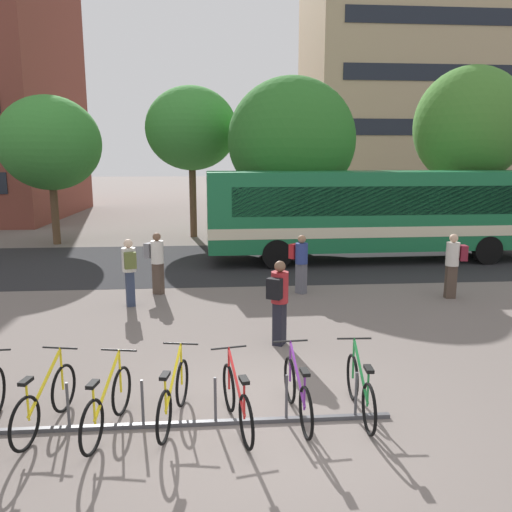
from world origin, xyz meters
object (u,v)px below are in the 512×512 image
Objects in this scene: commuter_maroon_pack_1 at (453,261)px; commuter_black_pack_4 at (279,297)px; parked_bicycle_green_7 at (360,390)px; parked_bicycle_yellow_2 at (45,402)px; city_bus at (376,211)px; street_tree_3 at (291,140)px; street_tree_2 at (191,129)px; commuter_olive_pack_2 at (129,268)px; street_tree_0 at (469,126)px; commuter_red_pack_0 at (300,260)px; parked_bicycle_red_5 at (237,402)px; street_tree_1 at (50,143)px; commuter_grey_pack_3 at (156,259)px; parked_bicycle_yellow_3 at (108,406)px; parked_bicycle_yellow_4 at (174,397)px; parked_bicycle_purple_6 at (297,393)px.

commuter_maroon_pack_1 reaches higher than commuter_black_pack_4.
parked_bicycle_yellow_2 is at bearing 93.23° from parked_bicycle_green_7.
commuter_maroon_pack_1 reaches higher than parked_bicycle_green_7.
parked_bicycle_yellow_2 is at bearing -127.22° from city_bus.
street_tree_3 reaches higher than commuter_maroon_pack_1.
commuter_black_pack_4 is (-0.82, 2.89, 0.60)m from parked_bicycle_green_7.
street_tree_2 reaches higher than parked_bicycle_yellow_2.
street_tree_3 reaches higher than commuter_olive_pack_2.
street_tree_0 reaches higher than commuter_olive_pack_2.
city_bus is 7.10× the size of commuter_black_pack_4.
commuter_olive_pack_2 is 0.25× the size of street_tree_2.
commuter_maroon_pack_1 is at bearing 37.65° from commuter_red_pack_0.
street_tree_0 is at bearing -73.12° from commuter_olive_pack_2.
commuter_olive_pack_2 reaches higher than commuter_red_pack_0.
parked_bicycle_red_5 is 17.88m from street_tree_1.
parked_bicycle_red_5 is 7.32m from commuter_red_pack_0.
commuter_olive_pack_2 reaches higher than commuter_grey_pack_3.
parked_bicycle_yellow_3 is at bearing -58.74° from commuter_grey_pack_3.
city_bus is 7.08× the size of parked_bicycle_yellow_4.
parked_bicycle_yellow_3 is 0.23× the size of street_tree_0.
parked_bicycle_yellow_2 is (-8.15, -11.23, -1.39)m from city_bus.
city_bus is at bearing 59.64° from commuter_grey_pack_3.
commuter_grey_pack_3 is at bearing 3.47° from parked_bicycle_red_5.
parked_bicycle_green_7 is at bearing -161.13° from commuter_olive_pack_2.
commuter_black_pack_4 is 0.23× the size of street_tree_0.
street_tree_3 is at bearing -7.93° from street_tree_1.
parked_bicycle_yellow_2 and parked_bicycle_red_5 have the same top height.
parked_bicycle_green_7 is at bearing -94.09° from parked_bicycle_red_5.
city_bus reaches higher than parked_bicycle_yellow_2.
commuter_grey_pack_3 is (-3.64, 7.04, 0.59)m from parked_bicycle_green_7.
commuter_red_pack_0 is (3.79, 6.98, 0.55)m from parked_bicycle_yellow_3.
parked_bicycle_red_5 is at bearing -66.03° from street_tree_1.
parked_bicycle_yellow_4 is at bearing 177.97° from commuter_olive_pack_2.
commuter_black_pack_4 is 15.16m from street_tree_2.
street_tree_3 reaches higher than commuter_red_pack_0.
parked_bicycle_yellow_3 is 0.25× the size of street_tree_2.
street_tree_2 is at bearing 10.99° from parked_bicycle_yellow_4.
commuter_grey_pack_3 reaches higher than parked_bicycle_purple_6.
commuter_maroon_pack_1 is 7.91m from commuter_grey_pack_3.
parked_bicycle_green_7 is at bearing -91.84° from parked_bicycle_purple_6.
street_tree_1 is (-4.70, 9.85, 3.28)m from commuter_olive_pack_2.
commuter_grey_pack_3 is at bearing -58.95° from street_tree_1.
commuter_red_pack_0 is 11.78m from street_tree_2.
street_tree_3 reaches higher than parked_bicycle_yellow_4.
parked_bicycle_yellow_3 is at bearing 95.89° from parked_bicycle_green_7.
street_tree_0 reaches higher than parked_bicycle_red_5.
parked_bicycle_purple_6 is at bearing -83.02° from street_tree_2.
city_bus is at bearing 1.44° from commuter_black_pack_4.
parked_bicycle_yellow_3 is 1.05× the size of commuter_red_pack_0.
commuter_olive_pack_2 is at bearing -64.51° from street_tree_1.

